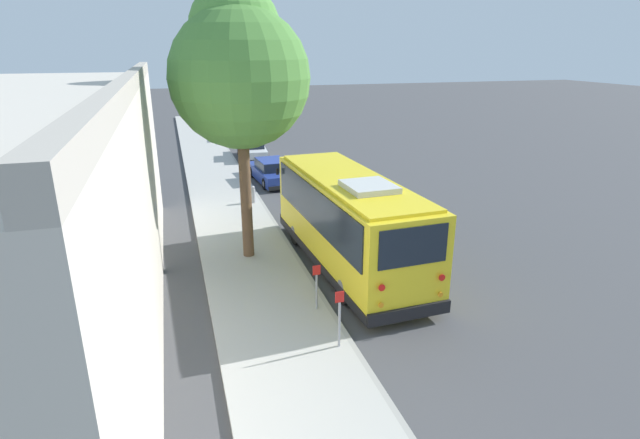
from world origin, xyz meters
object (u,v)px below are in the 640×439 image
(parked_sedan_white, at_px, (252,150))
(parked_sedan_black, at_px, (238,133))
(sign_post_far, at_px, (317,286))
(fire_hydrant, at_px, (253,194))
(sign_post_near, at_px, (339,318))
(parked_sedan_navy, at_px, (218,112))
(street_tree, at_px, (239,68))
(parked_sedan_maroon, at_px, (225,120))
(shuttle_bus, at_px, (349,217))
(parked_sedan_blue, at_px, (272,172))

(parked_sedan_white, xyz_separation_m, parked_sedan_black, (7.22, -0.07, -0.03))
(sign_post_far, xyz_separation_m, fire_hydrant, (10.39, 0.06, -0.27))
(parked_sedan_white, relative_size, sign_post_near, 3.01)
(parked_sedan_navy, xyz_separation_m, street_tree, (-36.76, 2.64, 5.80))
(parked_sedan_white, bearing_deg, parked_sedan_black, 4.46)
(sign_post_near, height_order, fire_hydrant, sign_post_near)
(parked_sedan_navy, bearing_deg, sign_post_far, 174.34)
(parked_sedan_white, distance_m, fire_hydrant, 10.36)
(parked_sedan_white, distance_m, parked_sedan_maroon, 14.26)
(parked_sedan_white, distance_m, parked_sedan_black, 7.22)
(parked_sedan_maroon, xyz_separation_m, sign_post_far, (-34.88, 1.42, 0.20))
(street_tree, bearing_deg, shuttle_bus, -118.26)
(parked_sedan_black, distance_m, parked_sedan_navy, 13.33)
(parked_sedan_black, height_order, street_tree, street_tree)
(sign_post_near, xyz_separation_m, sign_post_far, (1.94, 0.00, -0.09))
(shuttle_bus, distance_m, parked_sedan_black, 25.14)
(parked_sedan_white, relative_size, street_tree, 0.50)
(parked_sedan_blue, xyz_separation_m, parked_sedan_navy, (26.78, 0.22, 0.02))
(parked_sedan_navy, bearing_deg, street_tree, 172.20)
(parked_sedan_white, height_order, parked_sedan_navy, parked_sedan_white)
(parked_sedan_maroon, bearing_deg, parked_sedan_black, -174.12)
(sign_post_far, bearing_deg, sign_post_near, 180.00)
(parked_sedan_black, xyz_separation_m, fire_hydrant, (-17.45, 1.69, -0.04))
(parked_sedan_white, xyz_separation_m, fire_hydrant, (-10.23, 1.62, -0.06))
(parked_sedan_maroon, height_order, fire_hydrant, parked_sedan_maroon)
(parked_sedan_white, height_order, fire_hydrant, parked_sedan_white)
(parked_sedan_navy, height_order, sign_post_near, sign_post_near)
(shuttle_bus, bearing_deg, street_tree, 59.03)
(parked_sedan_white, height_order, parked_sedan_black, parked_sedan_white)
(shuttle_bus, height_order, sign_post_near, shuttle_bus)
(sign_post_far, distance_m, fire_hydrant, 10.39)
(parked_sedan_maroon, bearing_deg, parked_sedan_blue, -175.22)
(shuttle_bus, bearing_deg, parked_sedan_black, -2.11)
(street_tree, bearing_deg, sign_post_near, -169.09)
(street_tree, xyz_separation_m, fire_hydrant, (5.99, -1.17, -5.85))
(shuttle_bus, relative_size, parked_sedan_white, 1.95)
(parked_sedan_black, bearing_deg, sign_post_near, -179.21)
(parked_sedan_black, bearing_deg, fire_hydrant, 178.40)
(parked_sedan_maroon, distance_m, sign_post_near, 36.84)
(parked_sedan_black, relative_size, parked_sedan_navy, 1.09)
(street_tree, relative_size, sign_post_far, 6.78)
(parked_sedan_navy, distance_m, fire_hydrant, 30.81)
(street_tree, bearing_deg, parked_sedan_navy, -4.11)
(shuttle_bus, distance_m, fire_hydrant, 8.00)
(parked_sedan_black, bearing_deg, sign_post_far, -179.43)
(sign_post_near, relative_size, fire_hydrant, 1.82)
(parked_sedan_black, xyz_separation_m, sign_post_near, (-29.77, 1.63, 0.32))
(parked_sedan_maroon, xyz_separation_m, parked_sedan_navy, (6.29, -0.00, -0.02))
(shuttle_bus, height_order, parked_sedan_maroon, shuttle_bus)
(parked_sedan_maroon, distance_m, fire_hydrant, 24.53)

